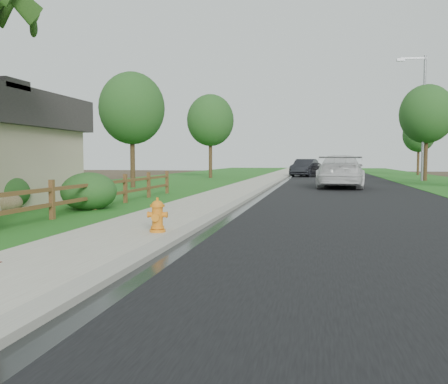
% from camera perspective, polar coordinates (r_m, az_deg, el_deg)
% --- Properties ---
extents(ground, '(120.00, 120.00, 0.00)m').
position_cam_1_polar(ground, '(7.00, -16.69, -9.71)').
color(ground, '#3B3120').
extents(road, '(8.00, 90.00, 0.02)m').
position_cam_1_polar(road, '(41.06, 13.20, 1.62)').
color(road, black).
rests_on(road, ground).
extents(curb, '(0.40, 90.00, 0.12)m').
position_cam_1_polar(curb, '(41.13, 7.34, 1.77)').
color(curb, gray).
rests_on(curb, ground).
extents(wet_gutter, '(0.50, 90.00, 0.00)m').
position_cam_1_polar(wet_gutter, '(41.11, 7.82, 1.71)').
color(wet_gutter, black).
rests_on(wet_gutter, road).
extents(sidewalk, '(2.20, 90.00, 0.10)m').
position_cam_1_polar(sidewalk, '(41.24, 5.54, 1.77)').
color(sidewalk, gray).
rests_on(sidewalk, ground).
extents(grass_strip, '(1.60, 90.00, 0.06)m').
position_cam_1_polar(grass_strip, '(41.47, 2.92, 1.77)').
color(grass_strip, '#285F1B').
rests_on(grass_strip, ground).
extents(lawn_near, '(9.00, 90.00, 0.04)m').
position_cam_1_polar(lawn_near, '(42.54, -4.03, 1.81)').
color(lawn_near, '#285F1B').
rests_on(lawn_near, ground).
extents(verge_far, '(6.00, 90.00, 0.04)m').
position_cam_1_polar(verge_far, '(41.86, 22.68, 1.47)').
color(verge_far, '#285F1B').
rests_on(verge_far, ground).
extents(ranch_fence, '(0.12, 16.92, 1.10)m').
position_cam_1_polar(ranch_fence, '(14.19, -17.48, -0.32)').
color(ranch_fence, '#4E2C1A').
rests_on(ranch_fence, ground).
extents(fire_hydrant, '(0.48, 0.38, 0.73)m').
position_cam_1_polar(fire_hydrant, '(10.09, -8.02, -2.90)').
color(fire_hydrant, orange).
rests_on(fire_hydrant, sidewalk).
extents(white_suv, '(2.81, 6.37, 1.82)m').
position_cam_1_polar(white_suv, '(27.75, 13.77, 2.42)').
color(white_suv, silver).
rests_on(white_suv, road).
extents(dark_car_mid, '(1.81, 4.11, 1.38)m').
position_cam_1_polar(dark_car_mid, '(45.54, 10.79, 2.76)').
color(dark_car_mid, black).
rests_on(dark_car_mid, road).
extents(dark_car_far, '(2.73, 5.16, 1.62)m').
position_cam_1_polar(dark_car_far, '(44.69, 9.72, 2.90)').
color(dark_car_far, black).
rests_on(dark_car_far, road).
extents(streetlight, '(2.10, 0.42, 9.07)m').
position_cam_1_polar(streetlight, '(37.57, 22.65, 9.04)').
color(streetlight, gray).
rests_on(streetlight, ground).
extents(boulder, '(1.07, 0.91, 0.62)m').
position_cam_1_polar(boulder, '(15.76, -24.58, -1.21)').
color(boulder, brown).
rests_on(boulder, ground).
extents(shrub_b, '(1.98, 1.98, 1.22)m').
position_cam_1_polar(shrub_b, '(15.58, -15.94, 0.06)').
color(shrub_b, '#1C4F1E').
rests_on(shrub_b, ground).
extents(shrub_c, '(1.98, 1.98, 1.18)m').
position_cam_1_polar(shrub_c, '(16.41, -25.07, -0.05)').
color(shrub_c, '#1C4F1E').
rests_on(shrub_c, ground).
extents(tree_near_left, '(3.64, 3.64, 6.46)m').
position_cam_1_polar(tree_near_left, '(27.21, -11.02, 9.84)').
color(tree_near_left, '#311F14').
rests_on(tree_near_left, ground).
extents(tree_mid_left, '(3.95, 3.95, 7.06)m').
position_cam_1_polar(tree_mid_left, '(40.26, -1.64, 8.60)').
color(tree_mid_left, '#311F14').
rests_on(tree_mid_left, ground).
extents(tree_mid_right, '(3.90, 3.90, 7.07)m').
position_cam_1_polar(tree_mid_right, '(38.04, 23.21, 8.61)').
color(tree_mid_right, '#311F14').
rests_on(tree_mid_right, ground).
extents(tree_far_right, '(3.12, 3.12, 5.75)m').
position_cam_1_polar(tree_far_right, '(51.30, 22.40, 6.36)').
color(tree_far_right, '#311F14').
rests_on(tree_far_right, ground).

